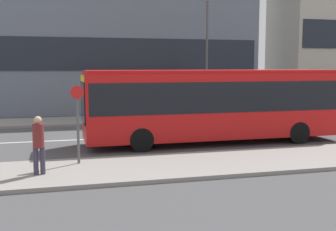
{
  "coord_description": "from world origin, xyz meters",
  "views": [
    {
      "loc": [
        -2.78,
        -19.55,
        3.42
      ],
      "look_at": [
        1.88,
        -1.97,
        1.24
      ],
      "focal_mm": 45.0,
      "sensor_mm": 36.0,
      "label": 1
    }
  ],
  "objects_px": {
    "bus_stop_sign": "(78,117)",
    "parked_car_0": "(297,110)",
    "city_bus": "(214,101)",
    "street_lamp": "(207,45)",
    "pedestrian_near_stop": "(39,141)"
  },
  "relations": [
    {
      "from": "bus_stop_sign",
      "to": "parked_car_0",
      "type": "bearing_deg",
      "value": 32.85
    },
    {
      "from": "city_bus",
      "to": "street_lamp",
      "type": "relative_size",
      "value": 1.5
    },
    {
      "from": "bus_stop_sign",
      "to": "street_lamp",
      "type": "height_order",
      "value": "street_lamp"
    },
    {
      "from": "city_bus",
      "to": "pedestrian_near_stop",
      "type": "bearing_deg",
      "value": -146.57
    },
    {
      "from": "city_bus",
      "to": "pedestrian_near_stop",
      "type": "relative_size",
      "value": 6.4
    },
    {
      "from": "parked_car_0",
      "to": "pedestrian_near_stop",
      "type": "bearing_deg",
      "value": -146.2
    },
    {
      "from": "street_lamp",
      "to": "bus_stop_sign",
      "type": "bearing_deg",
      "value": -128.31
    },
    {
      "from": "pedestrian_near_stop",
      "to": "street_lamp",
      "type": "height_order",
      "value": "street_lamp"
    },
    {
      "from": "city_bus",
      "to": "pedestrian_near_stop",
      "type": "height_order",
      "value": "city_bus"
    },
    {
      "from": "city_bus",
      "to": "street_lamp",
      "type": "xyz_separation_m",
      "value": [
        2.41,
        7.61,
        2.84
      ]
    },
    {
      "from": "pedestrian_near_stop",
      "to": "city_bus",
      "type": "bearing_deg",
      "value": -146.76
    },
    {
      "from": "city_bus",
      "to": "bus_stop_sign",
      "type": "relative_size",
      "value": 4.26
    },
    {
      "from": "bus_stop_sign",
      "to": "street_lamp",
      "type": "distance_m",
      "value": 13.94
    },
    {
      "from": "pedestrian_near_stop",
      "to": "bus_stop_sign",
      "type": "height_order",
      "value": "bus_stop_sign"
    },
    {
      "from": "pedestrian_near_stop",
      "to": "bus_stop_sign",
      "type": "distance_m",
      "value": 1.77
    }
  ]
}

